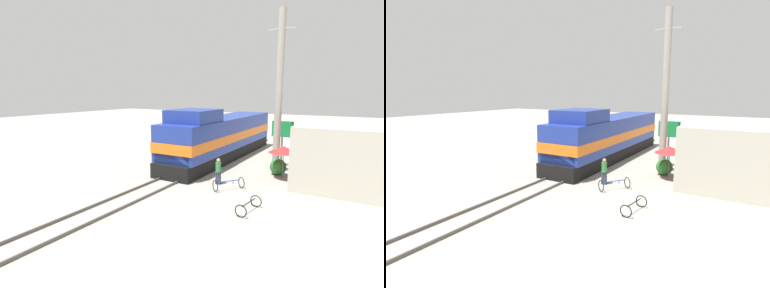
% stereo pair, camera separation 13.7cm
% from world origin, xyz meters
% --- Properties ---
extents(ground_plane, '(120.00, 120.00, 0.00)m').
position_xyz_m(ground_plane, '(0.00, 0.00, 0.00)').
color(ground_plane, gray).
extents(rail_near, '(0.08, 34.34, 0.15)m').
position_xyz_m(rail_near, '(-0.72, 0.00, 0.07)').
color(rail_near, '#4C4742').
rests_on(rail_near, ground_plane).
extents(rail_far, '(0.08, 34.34, 0.15)m').
position_xyz_m(rail_far, '(0.72, 0.00, 0.07)').
color(rail_far, '#4C4742').
rests_on(rail_far, ground_plane).
extents(locomotive, '(3.23, 16.52, 4.48)m').
position_xyz_m(locomotive, '(0.00, 5.51, 1.93)').
color(locomotive, black).
rests_on(locomotive, ground_plane).
extents(utility_pole, '(1.80, 0.50, 11.25)m').
position_xyz_m(utility_pole, '(5.32, 3.60, 5.66)').
color(utility_pole, '#9E998E').
rests_on(utility_pole, ground_plane).
extents(vendor_umbrella, '(1.93, 1.93, 2.23)m').
position_xyz_m(vendor_umbrella, '(6.23, 1.98, 2.01)').
color(vendor_umbrella, '#4C4C4C').
rests_on(vendor_umbrella, ground_plane).
extents(billboard_sign, '(1.63, 0.12, 3.54)m').
position_xyz_m(billboard_sign, '(5.26, 5.42, 2.62)').
color(billboard_sign, '#595959').
rests_on(billboard_sign, ground_plane).
extents(shrub_cluster, '(1.13, 1.13, 1.13)m').
position_xyz_m(shrub_cluster, '(5.69, 2.94, 0.56)').
color(shrub_cluster, '#2D722D').
rests_on(shrub_cluster, ground_plane).
extents(person_bystander, '(0.34, 0.34, 1.66)m').
position_xyz_m(person_bystander, '(3.03, -1.16, 0.89)').
color(person_bystander, '#2D3347').
rests_on(person_bystander, ground_plane).
extents(bicycle, '(1.64, 1.85, 0.68)m').
position_xyz_m(bicycle, '(4.05, -1.85, 0.35)').
color(bicycle, black).
rests_on(bicycle, ground_plane).
extents(bicycle_spare, '(0.81, 1.72, 0.62)m').
position_xyz_m(bicycle_spare, '(6.23, -4.41, 0.32)').
color(bicycle_spare, black).
rests_on(bicycle_spare, ground_plane).
extents(building_block_distant, '(7.11, 5.85, 3.80)m').
position_xyz_m(building_block_distant, '(10.68, 2.48, 1.90)').
color(building_block_distant, '#B7B2A3').
rests_on(building_block_distant, ground_plane).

